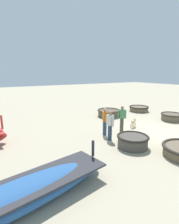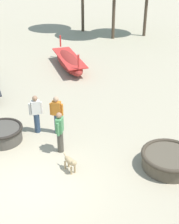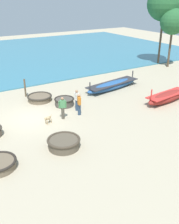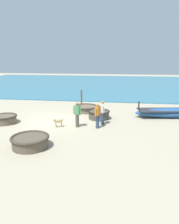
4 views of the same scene
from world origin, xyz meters
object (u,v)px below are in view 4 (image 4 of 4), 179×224
(fisherman_with_hat, at_px, (98,115))
(dog, at_px, (58,121))
(coracle_far_right, at_px, (30,141))
(long_boat_green_hull, at_px, (176,113))
(coracle_tilted, at_px, (5,119))
(fisherman_standing_left, at_px, (103,112))
(mooring_post_shoreline, at_px, (81,98))
(fisherman_crouching, at_px, (77,114))
(coracle_front_left, at_px, (86,108))
(coracle_far_left, at_px, (99,114))

(fisherman_with_hat, xyz_separation_m, dog, (0.13, -2.44, -0.46))
(coracle_far_right, xyz_separation_m, long_boat_green_hull, (-6.58, 8.20, 0.03))
(coracle_tilted, bearing_deg, fisherman_standing_left, 95.35)
(fisherman_with_hat, relative_size, mooring_post_shoreline, 1.05)
(fisherman_crouching, relative_size, fisherman_standing_left, 1.00)
(coracle_tilted, xyz_separation_m, dog, (0.30, 3.66, 0.08))
(coracle_tilted, relative_size, dog, 2.44)
(fisherman_with_hat, height_order, fisherman_standing_left, same)
(fisherman_crouching, distance_m, fisherman_standing_left, 1.66)
(coracle_front_left, height_order, coracle_far_right, coracle_far_right)
(coracle_tilted, bearing_deg, fisherman_crouching, 88.45)
(coracle_front_left, xyz_separation_m, mooring_post_shoreline, (-1.53, -0.62, 0.49))
(coracle_front_left, bearing_deg, mooring_post_shoreline, -158.10)
(coracle_front_left, distance_m, long_boat_green_hull, 6.70)
(coracle_far_left, xyz_separation_m, coracle_front_left, (-1.90, -1.23, -0.06))
(coracle_front_left, height_order, dog, dog)
(fisherman_with_hat, xyz_separation_m, fisherman_standing_left, (-0.76, 0.23, 0.00))
(coracle_far_left, relative_size, mooring_post_shoreline, 1.02)
(dog, bearing_deg, fisherman_crouching, 98.37)
(fisherman_with_hat, distance_m, mooring_post_shoreline, 5.84)
(coracle_far_left, height_order, long_boat_green_hull, long_boat_green_hull)
(fisherman_crouching, distance_m, mooring_post_shoreline, 5.51)
(coracle_front_left, bearing_deg, coracle_far_left, 32.88)
(fisherman_with_hat, relative_size, dog, 2.46)
(dog, bearing_deg, coracle_far_left, 133.68)
(fisherman_crouching, bearing_deg, dog, -81.63)
(long_boat_green_hull, relative_size, mooring_post_shoreline, 4.01)
(fisherman_with_hat, height_order, fisherman_crouching, same)
(mooring_post_shoreline, bearing_deg, fisherman_standing_left, 24.97)
(coracle_far_right, distance_m, fisherman_with_hat, 4.44)
(fisherman_standing_left, relative_size, mooring_post_shoreline, 1.05)
(fisherman_standing_left, height_order, dog, fisherman_standing_left)
(coracle_front_left, bearing_deg, coracle_tilted, -51.31)
(coracle_far_left, height_order, mooring_post_shoreline, mooring_post_shoreline)
(long_boat_green_hull, distance_m, fisherman_standing_left, 5.67)
(coracle_tilted, relative_size, coracle_front_left, 0.80)
(coracle_tilted, height_order, coracle_far_right, coracle_far_right)
(long_boat_green_hull, xyz_separation_m, mooring_post_shoreline, (-2.25, -7.28, 0.41))
(coracle_far_right, xyz_separation_m, mooring_post_shoreline, (-8.83, 0.92, 0.44))
(fisherman_standing_left, bearing_deg, fisherman_with_hat, -17.03)
(coracle_far_right, bearing_deg, fisherman_standing_left, 142.58)
(long_boat_green_hull, distance_m, dog, 8.45)
(coracle_tilted, height_order, dog, dog)
(coracle_far_left, height_order, coracle_front_left, coracle_far_left)
(coracle_front_left, relative_size, dog, 3.07)
(fisherman_crouching, bearing_deg, coracle_front_left, -178.59)
(coracle_tilted, relative_size, long_boat_green_hull, 0.26)
(coracle_far_right, height_order, dog, coracle_far_right)
(fisherman_with_hat, relative_size, fisherman_crouching, 1.00)
(coracle_far_left, bearing_deg, fisherman_crouching, -29.13)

